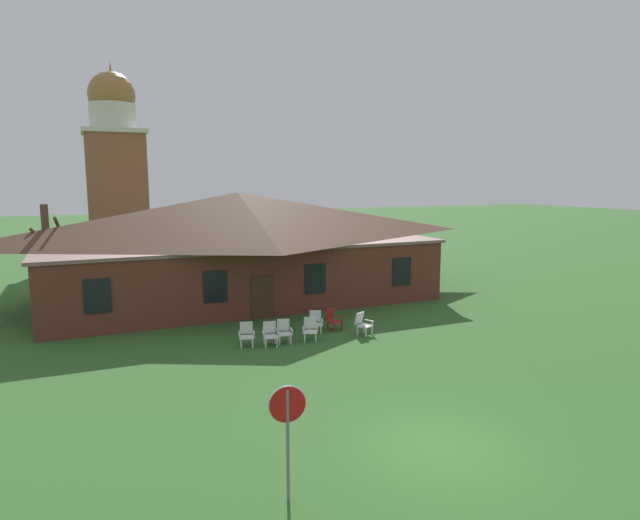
% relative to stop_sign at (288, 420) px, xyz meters
% --- Properties ---
extents(ground_plane, '(200.00, 200.00, 0.00)m').
position_rel_stop_sign_xyz_m(ground_plane, '(4.30, 0.65, -1.80)').
color(ground_plane, '#336028').
extents(brick_building, '(21.01, 10.40, 5.95)m').
position_rel_stop_sign_xyz_m(brick_building, '(4.30, 19.55, 1.23)').
color(brick_building, brown).
rests_on(brick_building, ground).
extents(dome_tower, '(5.18, 5.18, 16.54)m').
position_rel_stop_sign_xyz_m(dome_tower, '(-0.82, 40.56, 5.65)').
color(dome_tower, '#93563D').
rests_on(dome_tower, ground).
extents(stop_sign, '(0.80, 0.15, 2.53)m').
position_rel_stop_sign_xyz_m(stop_sign, '(0.00, 0.00, 0.00)').
color(stop_sign, slate).
rests_on(stop_sign, ground).
extents(lawn_chair_by_porch, '(0.73, 0.78, 0.96)m').
position_rel_stop_sign_xyz_m(lawn_chair_by_porch, '(2.15, 10.69, -1.30)').
color(lawn_chair_by_porch, silver).
rests_on(lawn_chair_by_porch, ground).
extents(lawn_chair_near_door, '(0.71, 0.74, 0.96)m').
position_rel_stop_sign_xyz_m(lawn_chair_near_door, '(3.05, 10.37, -1.30)').
color(lawn_chair_near_door, silver).
rests_on(lawn_chair_near_door, ground).
extents(lawn_chair_left_end, '(0.72, 0.76, 0.96)m').
position_rel_stop_sign_xyz_m(lawn_chair_left_end, '(3.69, 10.51, -1.30)').
color(lawn_chair_left_end, white).
rests_on(lawn_chair_left_end, ground).
extents(lawn_chair_middle, '(0.78, 0.83, 0.96)m').
position_rel_stop_sign_xyz_m(lawn_chair_middle, '(4.81, 10.36, -1.30)').
color(lawn_chair_middle, white).
rests_on(lawn_chair_middle, ground).
extents(lawn_chair_right_end, '(0.78, 0.83, 0.96)m').
position_rel_stop_sign_xyz_m(lawn_chair_right_end, '(5.46, 11.32, -1.30)').
color(lawn_chair_right_end, white).
rests_on(lawn_chair_right_end, ground).
extents(lawn_chair_far_side, '(0.77, 0.82, 0.96)m').
position_rel_stop_sign_xyz_m(lawn_chair_far_side, '(6.35, 11.40, -1.30)').
color(lawn_chair_far_side, maroon).
rests_on(lawn_chair_far_side, ground).
extents(lawn_chair_under_eave, '(0.80, 0.84, 0.96)m').
position_rel_stop_sign_xyz_m(lawn_chair_under_eave, '(7.22, 10.23, -1.30)').
color(lawn_chair_under_eave, silver).
rests_on(lawn_chair_under_eave, ground).
extents(bare_tree_beside_building, '(1.49, 1.28, 5.46)m').
position_rel_stop_sign_xyz_m(bare_tree_beside_building, '(-5.36, 19.83, 1.08)').
color(bare_tree_beside_building, brown).
rests_on(bare_tree_beside_building, ground).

